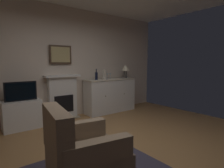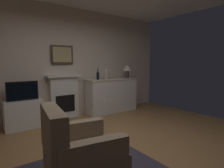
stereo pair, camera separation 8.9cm
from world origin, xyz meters
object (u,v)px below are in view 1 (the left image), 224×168
Objects in this scene: framed_picture at (61,55)px; vase_decorative at (105,74)px; table_lamp at (125,69)px; wine_glass_left at (107,75)px; wine_bottle at (96,76)px; armchair at (81,153)px; tv_cabinet at (22,115)px; wine_glass_center at (110,75)px; fireplace_unit at (63,97)px; tv_set at (21,91)px; sideboard_cabinet at (110,95)px.

vase_decorative is (1.12, -0.27, -0.51)m from framed_picture.
table_lamp is 0.66m from wine_glass_left.
armchair is at bearing -125.73° from wine_bottle.
tv_cabinet is (-2.89, 0.02, -0.92)m from table_lamp.
armchair is at bearing -131.05° from wine_glass_left.
framed_picture reaches higher than tv_cabinet.
wine_glass_left is (1.27, -0.19, -0.53)m from framed_picture.
framed_picture is 1.37× the size of table_lamp.
table_lamp is 0.56m from wine_glass_center.
armchair is (-2.76, -2.40, -0.84)m from table_lamp.
fireplace_unit is 1.03m from tv_set.
sideboard_cabinet is at bearing -0.37° from tv_cabinet.
framed_picture is 1.49m from wine_glass_center.
sideboard_cabinet is 5.26× the size of wine_bottle.
wine_bottle is at bearing 162.66° from vase_decorative.
wine_bottle is at bearing 0.15° from tv_cabinet.
vase_decorative is at bearing 50.10° from armchair.
wine_bottle is at bearing 0.86° from tv_set.
sideboard_cabinet is 0.60m from wine_glass_center.
wine_glass_left is (-0.64, 0.03, -0.16)m from table_lamp.
framed_picture is at bearing 170.62° from sideboard_cabinet.
fireplace_unit is 2.00× the size of framed_picture.
sideboard_cabinet is at bearing -20.50° from wine_glass_left.
fireplace_unit is 1.02m from tv_cabinet.
wine_glass_center is 0.28m from vase_decorative.
tv_cabinet is (-2.25, -0.01, -0.76)m from wine_glass_left.
armchair is at bearing -86.90° from tv_set.
vase_decorative reaches higher than tv_cabinet.
armchair is (0.13, -2.40, -0.42)m from tv_set.
table_lamp is 0.43× the size of armchair.
tv_cabinet is at bearing 93.07° from armchair.
sideboard_cabinet is 2.03× the size of tv_cabinet.
wine_glass_left is 0.22× the size of tv_cabinet.
wine_glass_left reaches higher than sideboard_cabinet.
framed_picture reaches higher than table_lamp.
fireplace_unit is 1.47× the size of tv_cabinet.
framed_picture is at bearing 13.31° from tv_set.
sideboard_cabinet is 5.42× the size of vase_decorative.
tv_set is at bearing -90.00° from tv_cabinet.
sideboard_cabinet is 0.94m from table_lamp.
tv_set is at bearing -178.83° from wine_glass_center.
sideboard_cabinet is 3.81× the size of table_lamp.
wine_bottle reaches higher than vase_decorative.
fireplace_unit is 1.04m from wine_bottle.
framed_picture is 1.63m from tv_cabinet.
fireplace_unit reaches higher than armchair.
wine_glass_center is at bearing -7.52° from framed_picture.
framed_picture is 1.39m from wine_glass_left.
wine_glass_left is at bearing 177.51° from table_lamp.
wine_glass_left is at bearing 48.95° from armchair.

